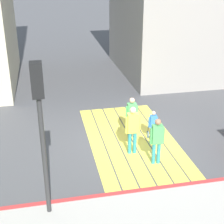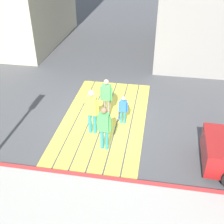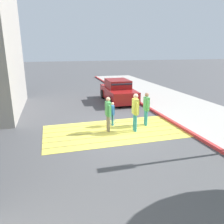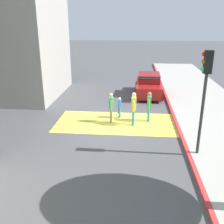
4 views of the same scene
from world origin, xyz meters
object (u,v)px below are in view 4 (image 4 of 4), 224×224
object	(u,v)px
car_parked_near_curb	(149,85)
pedestrian_child_with_racket	(120,107)
pedestrian_adult_lead	(111,106)
pedestrian_adult_side	(149,105)
pedestrian_adult_trailing	(134,106)
traffic_light_corner	(205,83)

from	to	relation	value
car_parked_near_curb	pedestrian_child_with_racket	bearing A→B (deg)	69.74
pedestrian_adult_lead	pedestrian_child_with_racket	xyz separation A→B (m)	(-0.41, -0.72, -0.28)
pedestrian_adult_lead	pedestrian_adult_side	size ratio (longest dim) A/B	0.98
car_parked_near_curb	pedestrian_child_with_racket	size ratio (longest dim) A/B	3.61
car_parked_near_curb	pedestrian_adult_side	world-z (taller)	pedestrian_adult_side
car_parked_near_curb	pedestrian_adult_trailing	xyz separation A→B (m)	(1.05, 6.01, 0.30)
traffic_light_corner	pedestrian_child_with_racket	world-z (taller)	traffic_light_corner
pedestrian_adult_trailing	pedestrian_adult_side	bearing A→B (deg)	-143.51
pedestrian_adult_side	car_parked_near_curb	bearing A→B (deg)	-92.42
pedestrian_adult_side	pedestrian_child_with_racket	xyz separation A→B (m)	(1.62, -0.41, -0.30)
traffic_light_corner	pedestrian_adult_side	bearing A→B (deg)	-63.57
pedestrian_adult_lead	pedestrian_child_with_racket	size ratio (longest dim) A/B	1.36
pedestrian_adult_trailing	pedestrian_adult_side	world-z (taller)	pedestrian_adult_trailing
pedestrian_adult_side	pedestrian_adult_lead	bearing A→B (deg)	8.75
pedestrian_adult_trailing	car_parked_near_curb	bearing A→B (deg)	-99.93
pedestrian_adult_lead	pedestrian_child_with_racket	bearing A→B (deg)	-119.99
pedestrian_adult_lead	pedestrian_adult_side	bearing A→B (deg)	-171.25
pedestrian_adult_lead	pedestrian_child_with_racket	world-z (taller)	pedestrian_adult_lead
pedestrian_child_with_racket	car_parked_near_curb	bearing A→B (deg)	-110.26
car_parked_near_curb	traffic_light_corner	bearing A→B (deg)	99.91
pedestrian_adult_lead	pedestrian_adult_side	xyz separation A→B (m)	(-2.03, -0.31, 0.02)
pedestrian_child_with_racket	traffic_light_corner	bearing A→B (deg)	130.27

